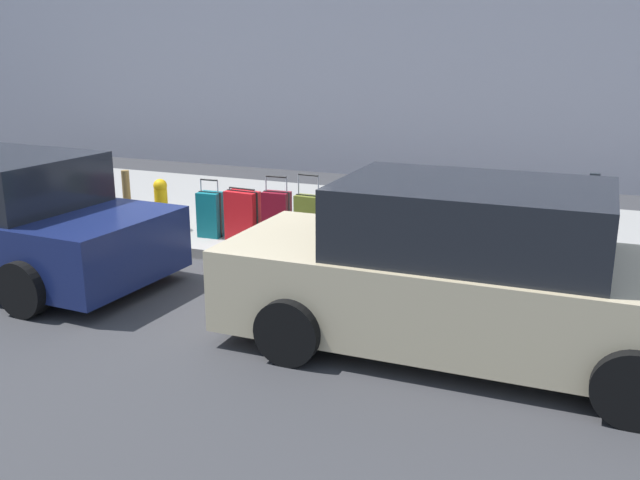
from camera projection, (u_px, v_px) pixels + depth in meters
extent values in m
plane|color=#333335|center=(216.00, 261.00, 9.64)|extent=(40.00, 40.00, 0.00)
cube|color=gray|center=(292.00, 217.00, 11.84)|extent=(18.00, 5.00, 0.14)
cube|color=red|center=(491.00, 247.00, 8.78)|extent=(0.36, 0.25, 0.59)
cube|color=black|center=(491.00, 247.00, 8.78)|extent=(0.37, 0.05, 0.60)
cylinder|color=gray|center=(506.00, 218.00, 8.61)|extent=(0.02, 0.02, 0.20)
cylinder|color=gray|center=(482.00, 215.00, 8.73)|extent=(0.02, 0.02, 0.20)
cylinder|color=black|center=(494.00, 209.00, 8.64)|extent=(0.30, 0.02, 0.02)
cylinder|color=black|center=(502.00, 269.00, 8.79)|extent=(0.04, 0.02, 0.04)
cylinder|color=black|center=(478.00, 266.00, 8.91)|extent=(0.04, 0.02, 0.04)
cube|color=#0F606B|center=(453.00, 237.00, 8.97)|extent=(0.41, 0.21, 0.73)
cube|color=black|center=(453.00, 237.00, 8.97)|extent=(0.41, 0.07, 0.75)
cylinder|color=gray|center=(468.00, 201.00, 8.76)|extent=(0.02, 0.02, 0.25)
cylinder|color=gray|center=(442.00, 198.00, 8.91)|extent=(0.02, 0.02, 0.25)
cylinder|color=black|center=(455.00, 190.00, 8.80)|extent=(0.34, 0.05, 0.02)
cylinder|color=black|center=(464.00, 264.00, 8.98)|extent=(0.05, 0.02, 0.04)
cylinder|color=black|center=(439.00, 260.00, 9.14)|extent=(0.05, 0.02, 0.04)
cube|color=navy|center=(415.00, 238.00, 9.20)|extent=(0.37, 0.24, 0.58)
cube|color=black|center=(415.00, 238.00, 9.20)|extent=(0.37, 0.05, 0.59)
cylinder|color=gray|center=(428.00, 210.00, 9.04)|extent=(0.02, 0.02, 0.21)
cylinder|color=gray|center=(405.00, 208.00, 9.16)|extent=(0.02, 0.02, 0.21)
cylinder|color=black|center=(417.00, 201.00, 9.07)|extent=(0.30, 0.03, 0.02)
cylinder|color=black|center=(426.00, 259.00, 9.21)|extent=(0.04, 0.02, 0.04)
cylinder|color=black|center=(403.00, 256.00, 9.34)|extent=(0.04, 0.02, 0.04)
cube|color=black|center=(376.00, 229.00, 9.27)|extent=(0.44, 0.22, 0.77)
cube|color=black|center=(376.00, 229.00, 9.27)|extent=(0.44, 0.06, 0.78)
cylinder|color=gray|center=(390.00, 195.00, 9.09)|extent=(0.02, 0.02, 0.19)
cylinder|color=gray|center=(363.00, 193.00, 9.20)|extent=(0.02, 0.02, 0.19)
cylinder|color=black|center=(377.00, 187.00, 9.12)|extent=(0.37, 0.05, 0.02)
cylinder|color=black|center=(389.00, 256.00, 9.31)|extent=(0.05, 0.02, 0.04)
cylinder|color=black|center=(362.00, 254.00, 9.43)|extent=(0.05, 0.02, 0.04)
cube|color=#9EA0A8|center=(343.00, 232.00, 9.60)|extent=(0.35, 0.24, 0.53)
cube|color=black|center=(343.00, 232.00, 9.60)|extent=(0.36, 0.05, 0.54)
cylinder|color=gray|center=(353.00, 204.00, 9.43)|extent=(0.02, 0.02, 0.29)
cylinder|color=gray|center=(333.00, 202.00, 9.54)|extent=(0.02, 0.02, 0.29)
cylinder|color=black|center=(343.00, 192.00, 9.45)|extent=(0.29, 0.03, 0.02)
cylinder|color=black|center=(353.00, 250.00, 9.61)|extent=(0.04, 0.02, 0.04)
cylinder|color=black|center=(333.00, 248.00, 9.71)|extent=(0.04, 0.02, 0.04)
cube|color=#59601E|center=(309.00, 222.00, 9.67)|extent=(0.38, 0.22, 0.75)
cube|color=black|center=(309.00, 222.00, 9.67)|extent=(0.38, 0.06, 0.77)
cylinder|color=gray|center=(318.00, 186.00, 9.47)|extent=(0.02, 0.02, 0.29)
cylinder|color=gray|center=(298.00, 184.00, 9.60)|extent=(0.02, 0.02, 0.29)
cylinder|color=black|center=(308.00, 175.00, 9.49)|extent=(0.31, 0.04, 0.02)
cylinder|color=black|center=(319.00, 248.00, 9.70)|extent=(0.05, 0.02, 0.04)
cylinder|color=black|center=(299.00, 245.00, 9.84)|extent=(0.05, 0.02, 0.04)
cube|color=maroon|center=(277.00, 218.00, 9.86)|extent=(0.39, 0.25, 0.76)
cube|color=black|center=(277.00, 218.00, 9.86)|extent=(0.39, 0.06, 0.78)
cylinder|color=gray|center=(287.00, 185.00, 9.68)|extent=(0.02, 0.02, 0.22)
cylinder|color=gray|center=(266.00, 184.00, 9.78)|extent=(0.02, 0.02, 0.22)
cylinder|color=black|center=(276.00, 177.00, 9.70)|extent=(0.32, 0.04, 0.02)
cylinder|color=black|center=(288.00, 244.00, 9.91)|extent=(0.04, 0.02, 0.04)
cylinder|color=black|center=(267.00, 242.00, 10.01)|extent=(0.04, 0.02, 0.04)
cube|color=red|center=(243.00, 216.00, 10.09)|extent=(0.51, 0.28, 0.73)
cube|color=black|center=(243.00, 216.00, 10.09)|extent=(0.50, 0.08, 0.74)
cylinder|color=gray|center=(255.00, 191.00, 9.89)|extent=(0.02, 0.02, 0.04)
cylinder|color=gray|center=(230.00, 189.00, 10.08)|extent=(0.02, 0.02, 0.04)
cylinder|color=black|center=(242.00, 189.00, 9.98)|extent=(0.43, 0.06, 0.02)
cylinder|color=black|center=(256.00, 240.00, 10.08)|extent=(0.05, 0.02, 0.04)
cylinder|color=black|center=(231.00, 237.00, 10.28)|extent=(0.05, 0.02, 0.04)
cube|color=#0F606B|center=(210.00, 215.00, 10.29)|extent=(0.35, 0.27, 0.67)
cube|color=black|center=(210.00, 215.00, 10.29)|extent=(0.35, 0.06, 0.69)
cylinder|color=gray|center=(218.00, 187.00, 10.12)|extent=(0.02, 0.02, 0.19)
cylinder|color=gray|center=(201.00, 186.00, 10.22)|extent=(0.02, 0.02, 0.19)
cylinder|color=black|center=(209.00, 180.00, 10.15)|extent=(0.28, 0.04, 0.02)
cylinder|color=black|center=(220.00, 236.00, 10.32)|extent=(0.04, 0.02, 0.04)
cylinder|color=black|center=(203.00, 234.00, 10.42)|extent=(0.04, 0.02, 0.04)
cylinder|color=#D89E0C|center=(162.00, 209.00, 10.67)|extent=(0.20, 0.20, 0.64)
sphere|color=#D89E0C|center=(160.00, 186.00, 10.57)|extent=(0.21, 0.21, 0.21)
cylinder|color=#D89E0C|center=(153.00, 207.00, 10.72)|extent=(0.09, 0.10, 0.09)
cylinder|color=#D89E0C|center=(170.00, 208.00, 10.61)|extent=(0.09, 0.10, 0.09)
cylinder|color=brown|center=(127.00, 200.00, 10.70)|extent=(0.12, 0.12, 0.92)
cylinder|color=slate|center=(589.00, 233.00, 8.53)|extent=(0.05, 0.05, 1.05)
cube|color=#1E2328|center=(594.00, 182.00, 8.36)|extent=(0.12, 0.09, 0.22)
cube|color=tan|center=(467.00, 294.00, 6.67)|extent=(4.77, 1.89, 0.82)
cube|color=black|center=(472.00, 218.00, 6.47)|extent=(2.49, 1.72, 0.67)
cylinder|color=black|center=(289.00, 331.00, 6.45)|extent=(0.64, 0.23, 0.64)
cylinder|color=black|center=(355.00, 273.00, 8.11)|extent=(0.64, 0.23, 0.64)
cylinder|color=black|center=(633.00, 388.00, 5.38)|extent=(0.64, 0.23, 0.64)
cylinder|color=black|center=(628.00, 308.00, 7.03)|extent=(0.64, 0.23, 0.64)
cylinder|color=black|center=(24.00, 289.00, 7.59)|extent=(0.65, 0.25, 0.64)
cylinder|color=black|center=(137.00, 245.00, 9.25)|extent=(0.65, 0.25, 0.64)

